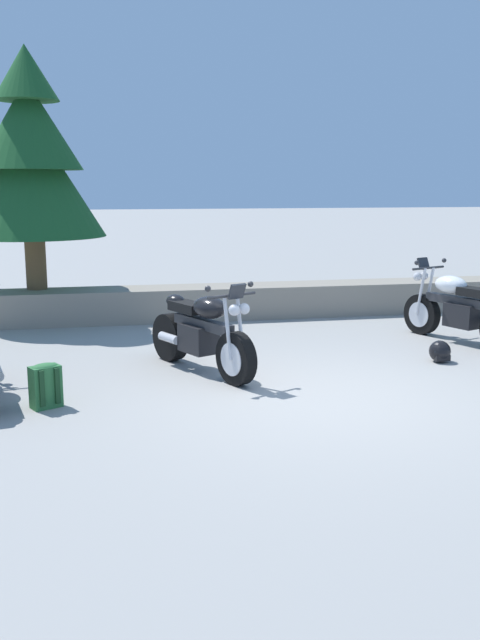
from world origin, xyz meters
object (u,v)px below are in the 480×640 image
motorcycle_black_centre (202,333)px  pine_tree_far_left (30,158)px  motorcycle_white_far_right (459,309)px  rider_backpack (45,385)px  rider_helmet (440,352)px

motorcycle_black_centre → pine_tree_far_left: 4.91m
motorcycle_black_centre → motorcycle_white_far_right: 4.01m
rider_backpack → rider_helmet: size_ratio=1.68×
rider_backpack → pine_tree_far_left: (-0.45, 4.84, 2.45)m
motorcycle_white_far_right → pine_tree_far_left: 7.12m
motorcycle_black_centre → rider_helmet: 3.12m
motorcycle_white_far_right → rider_helmet: motorcycle_white_far_right is taller
rider_helmet → motorcycle_black_centre: bearing=178.1°
rider_helmet → pine_tree_far_left: pine_tree_far_left is taller
motorcycle_black_centre → motorcycle_white_far_right: same height
rider_backpack → pine_tree_far_left: bearing=95.3°
motorcycle_white_far_right → rider_backpack: (-5.69, -1.98, -0.24)m
motorcycle_black_centre → rider_backpack: motorcycle_black_centre is taller
motorcycle_white_far_right → rider_backpack: motorcycle_white_far_right is taller
motorcycle_white_far_right → pine_tree_far_left: bearing=155.0°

